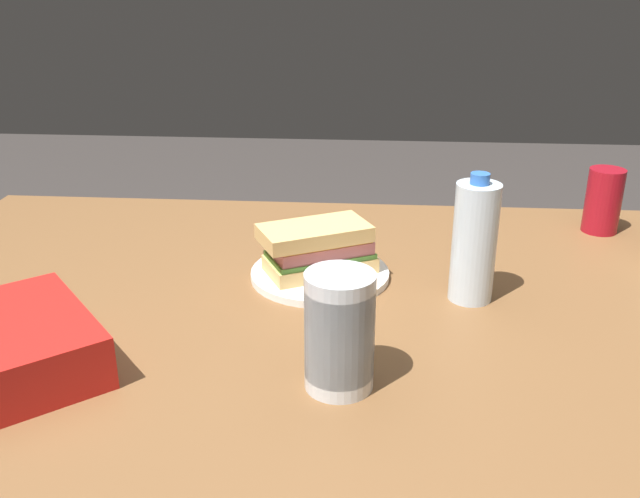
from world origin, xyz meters
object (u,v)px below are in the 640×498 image
chip_bag (26,343)px  water_bottle_tall (474,242)px  paper_plate (320,274)px  soda_can_red (603,201)px  dining_table (329,353)px  sandwich (318,248)px  plastic_cup_stack (339,332)px

chip_bag → water_bottle_tall: size_ratio=1.16×
paper_plate → soda_can_red: size_ratio=1.84×
dining_table → chip_bag: size_ratio=6.41×
sandwich → chip_bag: sandwich is taller
paper_plate → plastic_cup_stack: 0.32m
sandwich → plastic_cup_stack: size_ratio=1.34×
soda_can_red → plastic_cup_stack: bearing=50.1°
dining_table → sandwich: sandwich is taller
soda_can_red → plastic_cup_stack: plastic_cup_stack is taller
sandwich → soda_can_red: soda_can_red is taller
dining_table → water_bottle_tall: size_ratio=7.43×
paper_plate → chip_bag: chip_bag is taller
sandwich → soda_can_red: 0.58m
water_bottle_tall → plastic_cup_stack: 0.32m
water_bottle_tall → plastic_cup_stack: size_ratio=1.33×
soda_can_red → chip_bag: size_ratio=0.53×
chip_bag → water_bottle_tall: (-0.58, -0.24, 0.06)m
dining_table → soda_can_red: soda_can_red is taller
dining_table → water_bottle_tall: water_bottle_tall is taller
plastic_cup_stack → sandwich: bearing=-80.9°
dining_table → plastic_cup_stack: 0.29m
dining_table → paper_plate: size_ratio=6.55×
sandwich → soda_can_red: size_ratio=1.64×
soda_can_red → chip_bag: (0.86, 0.55, -0.03)m
sandwich → water_bottle_tall: bearing=167.0°
paper_plate → sandwich: (0.00, 0.00, 0.05)m
paper_plate → water_bottle_tall: water_bottle_tall is taller
dining_table → paper_plate: (0.02, -0.08, 0.10)m
sandwich → water_bottle_tall: size_ratio=1.01×
soda_can_red → water_bottle_tall: water_bottle_tall is taller
dining_table → soda_can_red: bearing=-146.3°
soda_can_red → water_bottle_tall: bearing=47.6°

